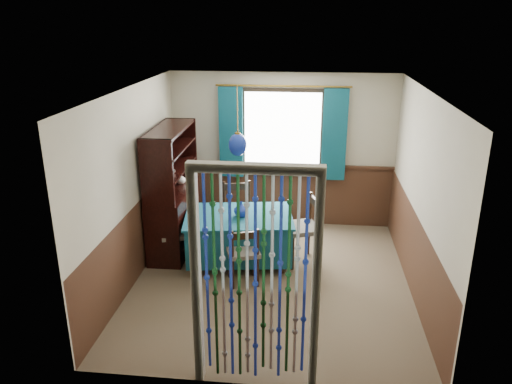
# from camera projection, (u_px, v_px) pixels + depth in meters

# --- Properties ---
(floor) EXTENTS (4.00, 4.00, 0.00)m
(floor) POSITION_uv_depth(u_px,v_px,m) (272.00, 280.00, 6.63)
(floor) COLOR brown
(floor) RESTS_ON ground
(ceiling) EXTENTS (4.00, 4.00, 0.00)m
(ceiling) POSITION_uv_depth(u_px,v_px,m) (274.00, 90.00, 5.79)
(ceiling) COLOR silver
(ceiling) RESTS_ON ground
(wall_back) EXTENTS (3.60, 0.00, 3.60)m
(wall_back) POSITION_uv_depth(u_px,v_px,m) (282.00, 151.00, 8.08)
(wall_back) COLOR #BAB098
(wall_back) RESTS_ON ground
(wall_front) EXTENTS (3.60, 0.00, 3.60)m
(wall_front) POSITION_uv_depth(u_px,v_px,m) (255.00, 268.00, 4.34)
(wall_front) COLOR #BAB098
(wall_front) RESTS_ON ground
(wall_left) EXTENTS (0.00, 4.00, 4.00)m
(wall_left) POSITION_uv_depth(u_px,v_px,m) (133.00, 187.00, 6.40)
(wall_left) COLOR #BAB098
(wall_left) RESTS_ON ground
(wall_right) EXTENTS (0.00, 4.00, 4.00)m
(wall_right) POSITION_uv_depth(u_px,v_px,m) (421.00, 197.00, 6.02)
(wall_right) COLOR #BAB098
(wall_right) RESTS_ON ground
(wainscot_back) EXTENTS (3.60, 0.00, 3.60)m
(wainscot_back) POSITION_uv_depth(u_px,v_px,m) (281.00, 194.00, 8.32)
(wainscot_back) COLOR #422719
(wainscot_back) RESTS_ON ground
(wainscot_front) EXTENTS (3.60, 0.00, 3.60)m
(wainscot_front) POSITION_uv_depth(u_px,v_px,m) (255.00, 340.00, 4.60)
(wainscot_front) COLOR #422719
(wainscot_front) RESTS_ON ground
(wainscot_left) EXTENTS (0.00, 4.00, 4.00)m
(wainscot_left) POSITION_uv_depth(u_px,v_px,m) (139.00, 240.00, 6.65)
(wainscot_left) COLOR #422719
(wainscot_left) RESTS_ON ground
(wainscot_right) EXTENTS (0.00, 4.00, 4.00)m
(wainscot_right) POSITION_uv_depth(u_px,v_px,m) (413.00, 253.00, 6.28)
(wainscot_right) COLOR #422719
(wainscot_right) RESTS_ON ground
(window) EXTENTS (1.32, 0.12, 1.42)m
(window) POSITION_uv_depth(u_px,v_px,m) (282.00, 133.00, 7.94)
(window) COLOR black
(window) RESTS_ON wall_back
(doorway) EXTENTS (1.16, 0.12, 2.18)m
(doorway) POSITION_uv_depth(u_px,v_px,m) (255.00, 285.00, 4.46)
(doorway) COLOR silver
(doorway) RESTS_ON ground
(dining_table) EXTENTS (1.61, 1.23, 0.71)m
(dining_table) POSITION_uv_depth(u_px,v_px,m) (239.00, 235.00, 7.00)
(dining_table) COLOR #104455
(dining_table) RESTS_ON floor
(chair_near) EXTENTS (0.50, 0.49, 0.82)m
(chair_near) POSITION_uv_depth(u_px,v_px,m) (243.00, 253.00, 6.42)
(chair_near) COLOR black
(chair_near) RESTS_ON floor
(chair_far) EXTENTS (0.57, 0.55, 0.94)m
(chair_far) POSITION_uv_depth(u_px,v_px,m) (238.00, 212.00, 7.58)
(chair_far) COLOR black
(chair_far) RESTS_ON floor
(chair_left) EXTENTS (0.50, 0.51, 0.82)m
(chair_left) POSITION_uv_depth(u_px,v_px,m) (173.00, 234.00, 6.97)
(chair_left) COLOR black
(chair_left) RESTS_ON floor
(chair_right) EXTENTS (0.59, 0.61, 0.96)m
(chair_right) POSITION_uv_depth(u_px,v_px,m) (303.00, 228.00, 6.98)
(chair_right) COLOR black
(chair_right) RESTS_ON floor
(sideboard) EXTENTS (0.51, 1.42, 1.84)m
(sideboard) POSITION_uv_depth(u_px,v_px,m) (173.00, 208.00, 7.37)
(sideboard) COLOR black
(sideboard) RESTS_ON floor
(pendant_lamp) EXTENTS (0.24, 0.24, 0.93)m
(pendant_lamp) POSITION_uv_depth(u_px,v_px,m) (238.00, 144.00, 6.56)
(pendant_lamp) COLOR olive
(pendant_lamp) RESTS_ON ceiling
(vase_table) EXTENTS (0.23, 0.23, 0.19)m
(vase_table) POSITION_uv_depth(u_px,v_px,m) (241.00, 210.00, 6.85)
(vase_table) COLOR navy
(vase_table) RESTS_ON dining_table
(bowl_shelf) EXTENTS (0.24, 0.24, 0.05)m
(bowl_shelf) POSITION_uv_depth(u_px,v_px,m) (169.00, 172.00, 6.88)
(bowl_shelf) COLOR beige
(bowl_shelf) RESTS_ON sideboard
(vase_sideboard) EXTENTS (0.20, 0.20, 0.17)m
(vase_sideboard) POSITION_uv_depth(u_px,v_px,m) (181.00, 178.00, 7.52)
(vase_sideboard) COLOR beige
(vase_sideboard) RESTS_ON sideboard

